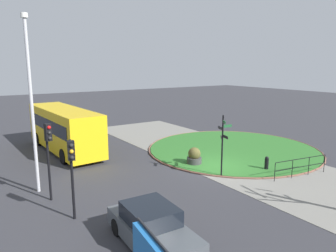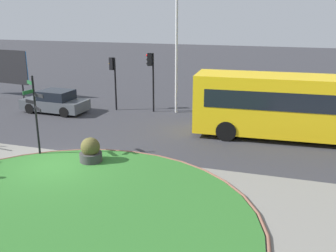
% 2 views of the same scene
% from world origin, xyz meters
% --- Properties ---
extents(ground, '(120.00, 120.00, 0.00)m').
position_xyz_m(ground, '(0.00, 0.00, 0.00)').
color(ground, '#333338').
extents(sidewalk_paving, '(32.00, 7.67, 0.02)m').
position_xyz_m(sidewalk_paving, '(0.00, -2.16, 0.01)').
color(sidewalk_paving, gray).
rests_on(sidewalk_paving, ground).
extents(grass_island, '(12.45, 12.45, 0.10)m').
position_xyz_m(grass_island, '(2.42, -3.94, 0.05)').
color(grass_island, '#2D6B28').
rests_on(grass_island, ground).
extents(grass_kerb_ring, '(12.76, 12.76, 0.11)m').
position_xyz_m(grass_kerb_ring, '(2.42, -3.94, 0.06)').
color(grass_kerb_ring, brown).
rests_on(grass_kerb_ring, ground).
extents(signpost_directional, '(1.22, 0.92, 3.58)m').
position_xyz_m(signpost_directional, '(-1.42, 0.87, 2.12)').
color(signpost_directional, black).
rests_on(signpost_directional, ground).
extents(bollard_foreground, '(0.24, 0.24, 0.88)m').
position_xyz_m(bollard_foreground, '(-2.15, -2.12, 0.45)').
color(bollard_foreground, black).
rests_on(bollard_foreground, ground).
extents(railing_grass_edge, '(0.69, 3.76, 1.09)m').
position_xyz_m(railing_grass_edge, '(-3.95, -2.82, 0.70)').
color(railing_grass_edge, black).
rests_on(railing_grass_edge, ground).
extents(bus_yellow, '(9.51, 2.86, 3.17)m').
position_xyz_m(bus_yellow, '(9.06, 6.67, 1.70)').
color(bus_yellow, yellow).
rests_on(bus_yellow, ground).
extents(car_near_lane, '(4.19, 2.02, 1.41)m').
position_xyz_m(car_near_lane, '(-5.08, 7.72, 0.65)').
color(car_near_lane, '#474C51').
rests_on(car_near_lane, ground).
extents(traffic_light_near, '(0.49, 0.30, 3.37)m').
position_xyz_m(traffic_light_near, '(-1.81, 9.43, 2.48)').
color(traffic_light_near, black).
rests_on(traffic_light_near, ground).
extents(traffic_light_far, '(0.49, 0.30, 3.69)m').
position_xyz_m(traffic_light_far, '(0.64, 9.72, 2.71)').
color(traffic_light_far, black).
rests_on(traffic_light_far, ground).
extents(lamppost_tall, '(0.32, 0.32, 8.60)m').
position_xyz_m(lamppost_tall, '(2.20, 10.00, 4.59)').
color(lamppost_tall, '#B7B7BC').
rests_on(lamppost_tall, ground).
extents(planter_near_signpost, '(0.94, 0.94, 1.13)m').
position_xyz_m(planter_near_signpost, '(1.17, 0.79, 0.51)').
color(planter_near_signpost, '#383838').
rests_on(planter_near_signpost, ground).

